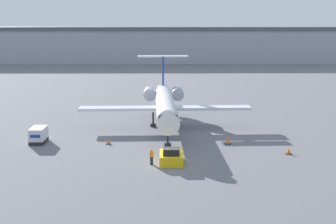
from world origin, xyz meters
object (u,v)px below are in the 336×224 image
Objects in this scene: airplane_main at (165,103)px; traffic_cone_right at (228,141)px; worker_near_tug at (152,156)px; traffic_cone_mid at (289,151)px; pushback_tug at (171,157)px; traffic_cone_left at (108,142)px; luggage_cart at (38,135)px.

airplane_main is 29.82× the size of traffic_cone_right.
traffic_cone_right is (7.55, -9.19, -2.96)m from airplane_main.
worker_near_tug reaches higher than traffic_cone_mid.
pushback_tug reaches higher than traffic_cone_right.
airplane_main is 14.43× the size of worker_near_tug.
traffic_cone_right is at bearing -0.22° from traffic_cone_left.
traffic_cone_right is (6.98, 7.64, -0.26)m from pushback_tug.
luggage_cart is 8.57m from traffic_cone_left.
traffic_cone_left is at bearing 133.91° from pushback_tug.
traffic_cone_left is 14.39m from traffic_cone_right.
worker_near_tug is 9.80m from traffic_cone_left.
pushback_tug is 10.69m from traffic_cone_left.
traffic_cone_left is 0.94× the size of traffic_cone_mid.
traffic_cone_mid is (15.12, 3.69, -0.60)m from worker_near_tug.
luggage_cart is at bearing 178.10° from traffic_cone_right.
worker_near_tug is at bearing -56.52° from traffic_cone_left.
airplane_main is at bearing 85.22° from worker_near_tug.
worker_near_tug is 2.62× the size of traffic_cone_left.
airplane_main reaches higher than luggage_cart.
airplane_main is 19.53m from traffic_cone_mid.
worker_near_tug is 2.07× the size of traffic_cone_right.
airplane_main reaches higher than pushback_tug.
worker_near_tug is at bearing -167.18° from pushback_tug.
pushback_tug reaches higher than traffic_cone_mid.
luggage_cart is (-15.93, 8.40, 0.29)m from pushback_tug.
pushback_tug is 4.42× the size of traffic_cone_right.
pushback_tug is 18.01m from luggage_cart.
pushback_tug is at bearing -166.14° from traffic_cone_mid.
worker_near_tug is at bearing -166.27° from traffic_cone_mid.
luggage_cart is at bearing 169.91° from traffic_cone_mid.
traffic_cone_left is at bearing -4.72° from luggage_cart.
luggage_cart reaches higher than traffic_cone_mid.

